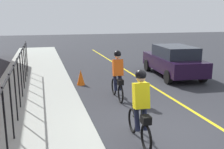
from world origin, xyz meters
The scene contains 8 objects.
ground_plane centered at (0.00, 0.00, 0.00)m, with size 80.00×80.00×0.00m, color #2C2D32.
lane_line_centre centered at (0.00, -1.60, 0.00)m, with size 36.00×0.12×0.01m, color yellow.
sidewalk centered at (0.00, 3.40, 0.07)m, with size 40.00×3.20×0.15m, color #9EA39B.
iron_fence centered at (1.00, 3.80, 1.25)m, with size 15.13×0.04×1.60m.
cyclist_lead centered at (3.15, 0.40, 0.91)m, with size 1.71×0.38×1.83m.
cyclist_follow centered at (-0.29, 0.86, 0.91)m, with size 1.71×0.38×1.83m.
patrol_sedan centered at (6.08, -3.44, 0.82)m, with size 4.53×2.19×1.58m.
traffic_cone_near centered at (5.59, 1.40, 0.35)m, with size 0.36×0.36×0.69m, color orange.
Camera 1 is at (-5.76, 3.06, 3.01)m, focal length 41.77 mm.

